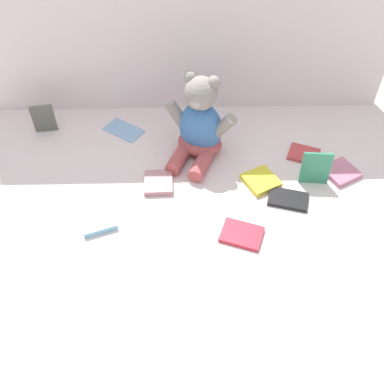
# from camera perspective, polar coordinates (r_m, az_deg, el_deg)

# --- Properties ---
(ground_plane) EXTENTS (3.20, 3.20, 0.00)m
(ground_plane) POSITION_cam_1_polar(r_m,az_deg,el_deg) (1.39, -0.75, 0.24)
(ground_plane) COLOR silver
(backdrop_drape) EXTENTS (1.42, 0.03, 0.64)m
(backdrop_drape) POSITION_cam_1_polar(r_m,az_deg,el_deg) (1.55, -1.11, 20.59)
(backdrop_drape) COLOR silver
(backdrop_drape) RESTS_ON ground_plane
(teddy_bear) EXTENTS (0.24, 0.24, 0.29)m
(teddy_bear) POSITION_cam_1_polar(r_m,az_deg,el_deg) (1.45, 1.08, 8.36)
(teddy_bear) COLOR #3F72B2
(teddy_bear) RESTS_ON ground_plane
(book_case_0) EXTENTS (0.14, 0.12, 0.01)m
(book_case_0) POSITION_cam_1_polar(r_m,az_deg,el_deg) (1.28, 6.43, -5.34)
(book_case_0) COLOR red
(book_case_0) RESTS_ON ground_plane
(book_case_1) EXTENTS (0.13, 0.13, 0.02)m
(book_case_1) POSITION_cam_1_polar(r_m,az_deg,el_deg) (1.51, 18.39, 2.42)
(book_case_1) COLOR #C06D86
(book_case_1) RESTS_ON ground_plane
(book_case_2) EXTENTS (0.09, 0.10, 0.02)m
(book_case_2) POSITION_cam_1_polar(r_m,az_deg,el_deg) (1.41, -4.14, 1.18)
(book_case_2) COLOR #B77D84
(book_case_2) RESTS_ON ground_plane
(book_case_3) EXTENTS (0.15, 0.14, 0.01)m
(book_case_3) POSITION_cam_1_polar(r_m,az_deg,el_deg) (1.62, -8.52, 7.82)
(book_case_3) COLOR #7FA8D2
(book_case_3) RESTS_ON ground_plane
(book_case_4) EXTENTS (0.09, 0.02, 0.12)m
(book_case_4) POSITION_cam_1_polar(r_m,az_deg,el_deg) (1.43, 15.49, 2.93)
(book_case_4) COLOR #338963
(book_case_4) RESTS_ON ground_plane
(book_case_5) EXTENTS (0.13, 0.10, 0.01)m
(book_case_5) POSITION_cam_1_polar(r_m,az_deg,el_deg) (1.39, 12.18, -0.88)
(book_case_5) COLOR black
(book_case_5) RESTS_ON ground_plane
(book_case_6) EXTENTS (0.13, 0.13, 0.02)m
(book_case_6) POSITION_cam_1_polar(r_m,az_deg,el_deg) (1.43, 8.81, 1.43)
(book_case_6) COLOR gold
(book_case_6) RESTS_ON ground_plane
(book_case_7) EXTENTS (0.13, 0.15, 0.02)m
(book_case_7) POSITION_cam_1_polar(r_m,az_deg,el_deg) (1.34, -11.90, -2.96)
(book_case_7) COLOR #83C1E0
(book_case_7) RESTS_ON ground_plane
(book_case_8) EXTENTS (0.12, 0.11, 0.01)m
(book_case_8) POSITION_cam_1_polar(r_m,az_deg,el_deg) (1.55, 14.07, 4.66)
(book_case_8) COLOR #BD3C3F
(book_case_8) RESTS_ON ground_plane
(book_case_9) EXTENTS (0.08, 0.02, 0.11)m
(book_case_9) POSITION_cam_1_polar(r_m,az_deg,el_deg) (1.65, -18.14, 8.82)
(book_case_9) COLOR #5A5A51
(book_case_9) RESTS_ON ground_plane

